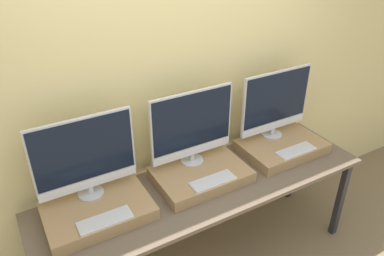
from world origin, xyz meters
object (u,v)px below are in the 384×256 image
monitor_center (192,126)px  monitor_right (276,102)px  keyboard_center (213,181)px  monitor_left (85,156)px  keyboard_right (296,150)px  keyboard_left (105,220)px

monitor_center → monitor_right: (0.76, 0.00, 0.00)m
keyboard_center → monitor_left: bearing=159.5°
monitor_center → keyboard_right: 0.86m
monitor_left → keyboard_right: monitor_left is taller
monitor_left → keyboard_center: size_ratio=1.97×
monitor_left → keyboard_center: monitor_left is taller
keyboard_left → monitor_right: bearing=10.6°
keyboard_center → keyboard_right: (0.76, 0.00, 0.00)m
keyboard_left → monitor_right: monitor_right is taller
monitor_left → keyboard_right: 1.57m
monitor_right → keyboard_right: monitor_right is taller
monitor_left → monitor_center: same height
monitor_left → keyboard_left: size_ratio=1.97×
monitor_left → keyboard_center: bearing=-20.5°
monitor_center → monitor_right: 0.76m
keyboard_left → monitor_right: (1.52, 0.28, 0.29)m
monitor_left → monitor_right: 1.52m
keyboard_center → monitor_right: monitor_right is taller
monitor_left → monitor_center: bearing=0.0°
monitor_left → keyboard_center: (0.76, -0.28, -0.29)m
keyboard_right → keyboard_center: bearing=180.0°
keyboard_center → monitor_right: 0.86m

